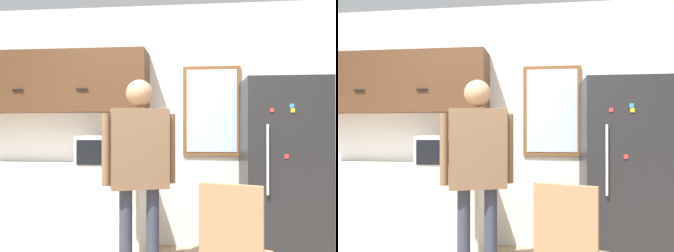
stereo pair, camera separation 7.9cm
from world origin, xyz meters
TOP-DOWN VIEW (x-y plane):
  - back_wall at (0.00, 1.97)m, footprint 6.00×0.06m
  - counter at (-1.20, 1.63)m, footprint 2.00×0.63m
  - upper_cabinets at (-1.20, 1.75)m, footprint 2.00×0.39m
  - microwave at (-0.60, 1.53)m, footprint 0.50×0.41m
  - person at (-0.15, 1.02)m, footprint 0.60×0.36m
  - refrigerator at (1.17, 1.60)m, footprint 0.75×0.70m
  - chair at (0.58, 0.40)m, footprint 0.53×0.53m
  - window at (0.49, 1.93)m, footprint 0.63×0.05m

SIDE VIEW (x-z plane):
  - counter at x=-1.20m, z-range 0.00..0.93m
  - chair at x=0.58m, z-range 0.04..1.02m
  - refrigerator at x=1.17m, z-range 0.00..1.79m
  - person at x=-0.15m, z-range 0.20..1.92m
  - microwave at x=-0.60m, z-range 0.93..1.23m
  - back_wall at x=0.00m, z-range 0.00..2.70m
  - window at x=0.49m, z-range 1.01..2.00m
  - upper_cabinets at x=-1.20m, z-range 1.49..2.15m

